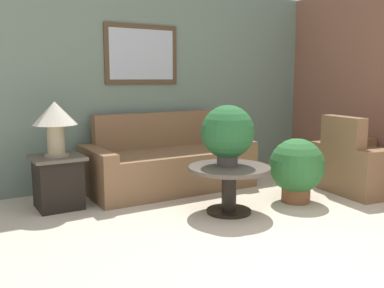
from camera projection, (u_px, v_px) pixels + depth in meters
ground_plane at (316, 259)px, 3.31m from camera, size 20.00×20.00×0.00m
wall_back at (147, 84)px, 5.69m from camera, size 7.27×0.09×2.60m
wall_right at (376, 84)px, 5.75m from camera, size 0.06×5.02×2.60m
couch_main at (168, 164)px, 5.40m from camera, size 2.05×0.94×0.94m
armchair at (364, 167)px, 5.27m from camera, size 1.07×1.07×0.94m
coffee_table at (229, 179)px, 4.40m from camera, size 0.84×0.84×0.49m
side_table at (58, 181)px, 4.57m from camera, size 0.53×0.53×0.57m
table_lamp at (55, 118)px, 4.47m from camera, size 0.46×0.46×0.58m
potted_plant_on_table at (228, 133)px, 4.37m from camera, size 0.55×0.55×0.63m
potted_plant_floor at (297, 168)px, 4.78m from camera, size 0.61×0.61×0.72m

